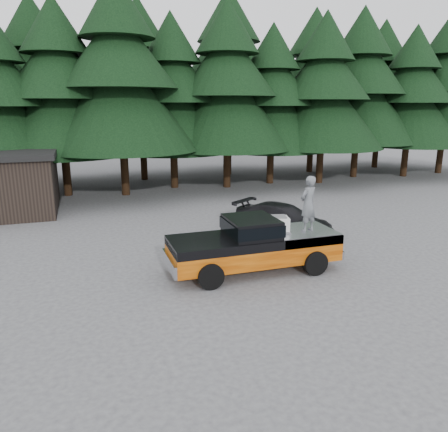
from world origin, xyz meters
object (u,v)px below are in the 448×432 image
object	(u,v)px
man_on_bed	(308,204)
parked_car	(283,220)
air_compressor	(278,225)
pickup_truck	(254,253)

from	to	relation	value
man_on_bed	parked_car	world-z (taller)	man_on_bed
air_compressor	pickup_truck	bearing A→B (deg)	-164.86
pickup_truck	man_on_bed	bearing A→B (deg)	-6.19
air_compressor	parked_car	world-z (taller)	air_compressor
man_on_bed	parked_car	distance (m)	4.33
pickup_truck	man_on_bed	world-z (taller)	man_on_bed
air_compressor	parked_car	distance (m)	4.26
pickup_truck	parked_car	xyz separation A→B (m)	(2.92, 3.67, 0.01)
man_on_bed	pickup_truck	bearing A→B (deg)	-28.16
pickup_truck	parked_car	bearing A→B (deg)	51.46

